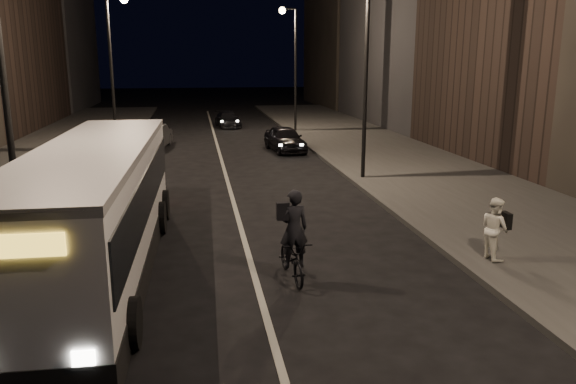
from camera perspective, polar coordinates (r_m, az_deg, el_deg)
name	(u,v)px	position (r m, az deg, el deg)	size (l,w,h in m)	color
ground	(266,317)	(11.39, -2.22, -12.62)	(180.00, 180.00, 0.00)	black
sidewalk_right	(411,168)	(26.51, 12.35, 2.43)	(7.00, 70.00, 0.16)	#373735
sidewalk_left	(19,181)	(25.70, -25.62, 1.06)	(7.00, 70.00, 0.16)	#373735
streetlight_right_mid	(360,49)	(23.12, 7.35, 14.22)	(1.20, 0.44, 8.12)	black
streetlight_right_far	(292,53)	(38.72, 0.37, 13.97)	(1.20, 0.44, 8.12)	black
streetlight_left_near	(11,42)	(14.74, -26.28, 13.50)	(1.20, 0.44, 8.12)	black
streetlight_left_far	(115,51)	(32.42, -17.15, 13.50)	(1.20, 0.44, 8.12)	black
city_bus	(97,204)	(13.95, -18.83, -1.17)	(2.85, 11.36, 3.04)	white
cyclist_on_bicycle	(293,250)	(12.91, 0.46, -5.89)	(0.83, 1.95, 2.18)	black
pedestrian_woman	(495,228)	(14.68, 20.26, -3.49)	(0.76, 0.59, 1.56)	white
car_near	(285,139)	(30.92, -0.31, 5.42)	(1.63, 4.05, 1.38)	black
car_mid	(153,136)	(32.80, -13.52, 5.54)	(1.50, 4.29, 1.41)	#38393B
car_far	(228,120)	(42.30, -6.12, 7.33)	(1.56, 3.83, 1.11)	black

